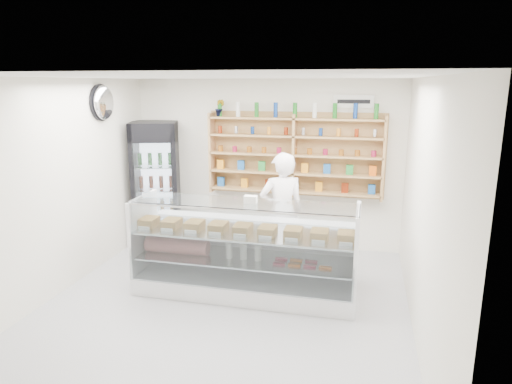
# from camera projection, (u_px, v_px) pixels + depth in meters

# --- Properties ---
(room) EXTENTS (5.00, 5.00, 5.00)m
(room) POSITION_uv_depth(u_px,v_px,m) (221.00, 200.00, 5.33)
(room) COLOR #ACABB0
(room) RESTS_ON ground
(display_counter) EXTENTS (2.90, 0.87, 1.26)m
(display_counter) POSITION_uv_depth(u_px,v_px,m) (245.00, 268.00, 6.02)
(display_counter) COLOR white
(display_counter) RESTS_ON floor
(shop_worker) EXTENTS (0.77, 0.65, 1.78)m
(shop_worker) POSITION_uv_depth(u_px,v_px,m) (282.00, 213.00, 6.62)
(shop_worker) COLOR white
(shop_worker) RESTS_ON floor
(drinks_cooler) EXTENTS (0.95, 0.93, 2.10)m
(drinks_cooler) POSITION_uv_depth(u_px,v_px,m) (156.00, 183.00, 7.85)
(drinks_cooler) COLOR black
(drinks_cooler) RESTS_ON floor
(wall_shelving) EXTENTS (2.84, 0.28, 1.33)m
(wall_shelving) POSITION_uv_depth(u_px,v_px,m) (294.00, 155.00, 7.38)
(wall_shelving) COLOR #AE7952
(wall_shelving) RESTS_ON back_wall
(potted_plant) EXTENTS (0.15, 0.12, 0.28)m
(potted_plant) POSITION_uv_depth(u_px,v_px,m) (220.00, 108.00, 7.49)
(potted_plant) COLOR #1E6626
(potted_plant) RESTS_ON wall_shelving
(security_mirror) EXTENTS (0.15, 0.50, 0.50)m
(security_mirror) POSITION_uv_depth(u_px,v_px,m) (104.00, 103.00, 6.71)
(security_mirror) COLOR silver
(security_mirror) RESTS_ON left_wall
(wall_sign) EXTENTS (0.62, 0.03, 0.20)m
(wall_sign) POSITION_uv_depth(u_px,v_px,m) (354.00, 102.00, 7.10)
(wall_sign) COLOR white
(wall_sign) RESTS_ON back_wall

